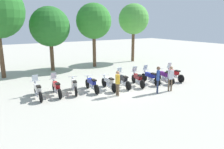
# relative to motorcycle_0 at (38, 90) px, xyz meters

# --- Properties ---
(ground_plane) EXTENTS (80.00, 80.00, 0.00)m
(ground_plane) POSITION_rel_motorcycle_0_xyz_m (5.25, -0.80, -0.52)
(ground_plane) COLOR #BCB7A8
(motorcycle_0) EXTENTS (0.62, 2.19, 1.37)m
(motorcycle_0) POSITION_rel_motorcycle_0_xyz_m (0.00, 0.00, 0.00)
(motorcycle_0) COLOR black
(motorcycle_0) RESTS_ON ground_plane
(motorcycle_1) EXTENTS (0.62, 2.19, 1.37)m
(motorcycle_1) POSITION_rel_motorcycle_0_xyz_m (1.17, -0.03, 0.00)
(motorcycle_1) COLOR black
(motorcycle_1) RESTS_ON ground_plane
(motorcycle_2) EXTENTS (0.79, 2.15, 0.99)m
(motorcycle_2) POSITION_rel_motorcycle_0_xyz_m (2.34, -0.15, -0.01)
(motorcycle_2) COLOR black
(motorcycle_2) RESTS_ON ground_plane
(motorcycle_3) EXTENTS (0.62, 2.19, 0.99)m
(motorcycle_3) POSITION_rel_motorcycle_0_xyz_m (3.50, -0.46, -0.01)
(motorcycle_3) COLOR black
(motorcycle_3) RESTS_ON ground_plane
(motorcycle_4) EXTENTS (0.62, 2.19, 0.99)m
(motorcycle_4) POSITION_rel_motorcycle_0_xyz_m (4.66, -0.80, -0.01)
(motorcycle_4) COLOR black
(motorcycle_4) RESTS_ON ground_plane
(motorcycle_5) EXTENTS (0.67, 2.18, 1.37)m
(motorcycle_5) POSITION_rel_motorcycle_0_xyz_m (5.83, -0.87, 0.00)
(motorcycle_5) COLOR black
(motorcycle_5) RESTS_ON ground_plane
(motorcycle_6) EXTENTS (0.80, 2.15, 1.37)m
(motorcycle_6) POSITION_rel_motorcycle_0_xyz_m (7.00, -1.11, 0.00)
(motorcycle_6) COLOR black
(motorcycle_6) RESTS_ON ground_plane
(motorcycle_7) EXTENTS (0.62, 2.19, 1.37)m
(motorcycle_7) POSITION_rel_motorcycle_0_xyz_m (8.16, -1.20, 0.00)
(motorcycle_7) COLOR black
(motorcycle_7) RESTS_ON ground_plane
(motorcycle_8) EXTENTS (0.62, 2.19, 0.99)m
(motorcycle_8) POSITION_rel_motorcycle_0_xyz_m (9.32, -1.54, -0.01)
(motorcycle_8) COLOR black
(motorcycle_8) RESTS_ON ground_plane
(motorcycle_9) EXTENTS (0.64, 2.19, 1.37)m
(motorcycle_9) POSITION_rel_motorcycle_0_xyz_m (10.49, -1.49, 0.00)
(motorcycle_9) COLOR black
(motorcycle_9) RESTS_ON ground_plane
(person_0) EXTENTS (0.34, 0.35, 1.81)m
(person_0) POSITION_rel_motorcycle_0_xyz_m (7.02, -3.19, 0.56)
(person_0) COLOR #232D4C
(person_0) RESTS_ON ground_plane
(person_1) EXTENTS (0.22, 0.40, 1.64)m
(person_1) POSITION_rel_motorcycle_0_xyz_m (4.45, -2.25, 0.44)
(person_1) COLOR brown
(person_1) RESTS_ON ground_plane
(person_2) EXTENTS (0.37, 0.32, 1.74)m
(person_2) POSITION_rel_motorcycle_0_xyz_m (8.05, -3.35, 0.51)
(person_2) COLOR brown
(person_2) RESTS_ON ground_plane
(tree_1) EXTENTS (3.76, 3.76, 6.15)m
(tree_1) POSITION_rel_motorcycle_0_xyz_m (3.07, 7.38, 3.73)
(tree_1) COLOR brown
(tree_1) RESTS_ON ground_plane
(tree_2) EXTENTS (3.66, 3.66, 6.63)m
(tree_2) POSITION_rel_motorcycle_0_xyz_m (7.51, 6.95, 4.26)
(tree_2) COLOR brown
(tree_2) RESTS_ON ground_plane
(tree_3) EXTENTS (3.59, 3.59, 6.88)m
(tree_3) POSITION_rel_motorcycle_0_xyz_m (13.08, 7.46, 4.53)
(tree_3) COLOR brown
(tree_3) RESTS_ON ground_plane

